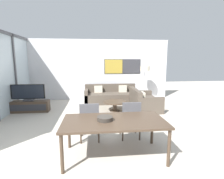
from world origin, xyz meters
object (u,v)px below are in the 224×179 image
at_px(dining_table, 114,123).
at_px(dining_chair_left, 90,120).
at_px(television, 28,93).
at_px(dining_chair_centre, 130,118).
at_px(tv_console, 29,106).
at_px(sofa_main, 111,96).
at_px(coffee_table, 115,104).
at_px(sofa_side, 143,102).
at_px(floor_lamp, 145,70).
at_px(fruit_bowl, 105,118).

relative_size(dining_table, dining_chair_left, 2.12).
height_order(television, dining_chair_centre, television).
distance_m(dining_table, dining_chair_left, 0.87).
relative_size(tv_console, dining_table, 0.72).
bearing_deg(television, dining_table, -50.44).
xyz_separation_m(television, dining_table, (2.70, -3.27, -0.04)).
relative_size(sofa_main, coffee_table, 2.77).
bearing_deg(sofa_side, dining_chair_left, 141.39).
height_order(sofa_main, floor_lamp, floor_lamp).
height_order(sofa_side, dining_chair_left, dining_chair_left).
bearing_deg(dining_chair_centre, floor_lamp, 68.86).
height_order(television, sofa_main, television).
distance_m(coffee_table, fruit_bowl, 3.11).
distance_m(dining_table, floor_lamp, 4.92).
bearing_deg(sofa_main, fruit_bowl, -97.23).
bearing_deg(floor_lamp, television, -165.38).
distance_m(coffee_table, dining_chair_left, 2.48).
relative_size(television, fruit_bowl, 3.92).
relative_size(television, dining_table, 0.60).
xyz_separation_m(sofa_side, fruit_bowl, (-1.66, -3.17, 0.51)).
distance_m(television, coffee_table, 3.13).
xyz_separation_m(sofa_main, dining_chair_left, (-0.87, -3.73, 0.24)).
relative_size(dining_chair_centre, floor_lamp, 0.57).
bearing_deg(dining_chair_centre, tv_console, 141.45).
distance_m(coffee_table, floor_lamp, 2.38).
relative_size(dining_table, floor_lamp, 1.21).
xyz_separation_m(tv_console, sofa_main, (3.09, 1.17, 0.06)).
height_order(sofa_side, coffee_table, sofa_side).
bearing_deg(dining_table, dining_chair_centre, 57.11).
height_order(tv_console, sofa_main, sofa_main).
bearing_deg(dining_table, dining_chair_left, 123.82).
xyz_separation_m(dining_table, dining_chair_centre, (0.48, 0.74, -0.16)).
bearing_deg(dining_table, fruit_bowl, 178.56).
height_order(television, fruit_bowl, television).
relative_size(tv_console, dining_chair_centre, 1.54).
relative_size(fruit_bowl, floor_lamp, 0.19).
height_order(dining_table, dining_chair_centre, dining_chair_centre).
relative_size(dining_chair_left, floor_lamp, 0.57).
relative_size(sofa_main, fruit_bowl, 7.73).
xyz_separation_m(sofa_main, floor_lamp, (1.53, 0.03, 1.13)).
relative_size(sofa_side, dining_chair_left, 1.63).
relative_size(television, sofa_side, 0.78).
height_order(tv_console, floor_lamp, floor_lamp).
bearing_deg(tv_console, dining_chair_centre, -38.55).
bearing_deg(television, tv_console, -90.00).
relative_size(dining_table, dining_chair_centre, 2.12).
xyz_separation_m(sofa_side, dining_table, (-1.49, -3.18, 0.40)).
bearing_deg(floor_lamp, coffee_table, -136.62).
bearing_deg(dining_chair_centre, fruit_bowl, -131.48).
xyz_separation_m(sofa_main, dining_chair_centre, (0.09, -3.70, 0.24)).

